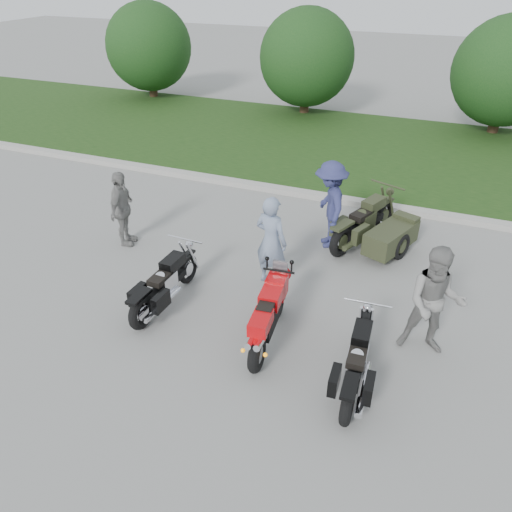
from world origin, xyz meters
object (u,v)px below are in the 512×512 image
at_px(person_grey, 435,302).
at_px(person_denim, 330,205).
at_px(cruiser_left, 163,287).
at_px(cruiser_sidecar, 379,232).
at_px(person_stripe, 271,241).
at_px(sportbike_red, 268,315).
at_px(person_back, 122,209).
at_px(cruiser_right, 356,365).

xyz_separation_m(person_grey, person_denim, (-2.40, 2.76, 0.02)).
relative_size(person_grey, person_denim, 0.98).
bearing_deg(person_denim, cruiser_left, -58.38).
distance_m(cruiser_sidecar, person_denim, 1.21).
distance_m(cruiser_left, person_stripe, 2.17).
bearing_deg(person_grey, person_stripe, 156.71).
bearing_deg(cruiser_left, sportbike_red, -4.07).
xyz_separation_m(cruiser_sidecar, person_back, (-5.23, -1.82, 0.41)).
xyz_separation_m(cruiser_right, person_grey, (0.90, 1.26, 0.52)).
relative_size(cruiser_sidecar, person_grey, 1.24).
relative_size(person_grey, person_back, 1.11).
height_order(sportbike_red, cruiser_left, sportbike_red).
bearing_deg(sportbike_red, person_denim, 83.20).
bearing_deg(sportbike_red, cruiser_right, -22.03).
bearing_deg(person_denim, sportbike_red, -26.22).
relative_size(cruiser_left, person_stripe, 1.17).
distance_m(cruiser_right, person_grey, 1.64).
distance_m(person_stripe, person_grey, 3.16).
relative_size(cruiser_left, cruiser_right, 1.01).
xyz_separation_m(cruiser_left, person_denim, (2.16, 3.34, 0.54)).
distance_m(person_grey, person_denim, 3.66).
bearing_deg(person_denim, person_stripe, -44.06).
bearing_deg(cruiser_right, cruiser_sidecar, 92.39).
xyz_separation_m(sportbike_red, person_grey, (2.45, 0.82, 0.39)).
xyz_separation_m(sportbike_red, person_back, (-4.11, 1.93, 0.29)).
height_order(cruiser_left, person_grey, person_grey).
distance_m(person_grey, person_back, 6.65).
bearing_deg(cruiser_right, person_back, 153.74).
relative_size(cruiser_right, person_denim, 1.10).
bearing_deg(sportbike_red, person_grey, 12.42).
distance_m(sportbike_red, cruiser_sidecar, 3.91).
bearing_deg(person_denim, person_back, -93.88).
height_order(cruiser_sidecar, person_denim, person_denim).
bearing_deg(cruiser_left, person_grey, 9.62).
height_order(person_stripe, person_back, person_stripe).
xyz_separation_m(cruiser_left, person_stripe, (1.53, 1.46, 0.50)).
relative_size(cruiser_right, person_grey, 1.13).
xyz_separation_m(cruiser_left, person_grey, (4.56, 0.58, 0.52)).
relative_size(cruiser_left, person_denim, 1.12).
distance_m(person_stripe, person_back, 3.53).
distance_m(cruiser_right, person_stripe, 3.07).
bearing_deg(cruiser_left, person_stripe, 46.01).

